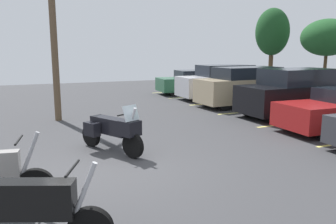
{
  "coord_description": "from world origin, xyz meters",
  "views": [
    {
      "loc": [
        7.38,
        -1.51,
        2.67
      ],
      "look_at": [
        -0.91,
        1.98,
        1.04
      ],
      "focal_mm": 36.12,
      "sensor_mm": 36.0,
      "label": 1
    }
  ],
  "objects_px": {
    "car_silver": "(220,82)",
    "car_black": "(292,93)",
    "car_tan": "(243,86)",
    "utility_pole": "(53,18)",
    "motorcycle_touring": "(112,129)",
    "motorcycle_third": "(33,210)",
    "car_green": "(192,82)"
  },
  "relations": [
    {
      "from": "car_tan",
      "to": "car_black",
      "type": "xyz_separation_m",
      "value": [
        3.04,
        0.26,
        0.0
      ]
    },
    {
      "from": "car_tan",
      "to": "utility_pole",
      "type": "bearing_deg",
      "value": -88.95
    },
    {
      "from": "car_silver",
      "to": "utility_pole",
      "type": "bearing_deg",
      "value": -73.18
    },
    {
      "from": "motorcycle_touring",
      "to": "car_black",
      "type": "height_order",
      "value": "car_black"
    },
    {
      "from": "car_tan",
      "to": "utility_pole",
      "type": "distance_m",
      "value": 9.19
    },
    {
      "from": "car_black",
      "to": "utility_pole",
      "type": "xyz_separation_m",
      "value": [
        -2.89,
        -8.97,
        2.92
      ]
    },
    {
      "from": "motorcycle_touring",
      "to": "car_green",
      "type": "relative_size",
      "value": 0.48
    },
    {
      "from": "car_tan",
      "to": "car_black",
      "type": "height_order",
      "value": "car_black"
    },
    {
      "from": "car_tan",
      "to": "car_green",
      "type": "bearing_deg",
      "value": -178.38
    },
    {
      "from": "car_silver",
      "to": "car_black",
      "type": "xyz_separation_m",
      "value": [
        5.59,
        0.03,
        0.02
      ]
    },
    {
      "from": "car_green",
      "to": "car_tan",
      "type": "bearing_deg",
      "value": 1.62
    },
    {
      "from": "motorcycle_touring",
      "to": "car_black",
      "type": "relative_size",
      "value": 0.48
    },
    {
      "from": "motorcycle_touring",
      "to": "car_green",
      "type": "xyz_separation_m",
      "value": [
        -10.36,
        7.61,
        0.11
      ]
    },
    {
      "from": "car_silver",
      "to": "car_tan",
      "type": "distance_m",
      "value": 2.55
    },
    {
      "from": "car_silver",
      "to": "motorcycle_third",
      "type": "bearing_deg",
      "value": -40.55
    },
    {
      "from": "motorcycle_touring",
      "to": "car_silver",
      "type": "xyz_separation_m",
      "value": [
        -7.71,
        7.99,
        0.32
      ]
    },
    {
      "from": "utility_pole",
      "to": "car_silver",
      "type": "bearing_deg",
      "value": 106.82
    },
    {
      "from": "car_black",
      "to": "utility_pole",
      "type": "distance_m",
      "value": 9.87
    },
    {
      "from": "car_silver",
      "to": "car_black",
      "type": "distance_m",
      "value": 5.59
    },
    {
      "from": "car_black",
      "to": "utility_pole",
      "type": "height_order",
      "value": "utility_pole"
    },
    {
      "from": "car_green",
      "to": "car_tan",
      "type": "relative_size",
      "value": 0.95
    },
    {
      "from": "motorcycle_touring",
      "to": "motorcycle_third",
      "type": "bearing_deg",
      "value": -26.98
    },
    {
      "from": "utility_pole",
      "to": "motorcycle_third",
      "type": "bearing_deg",
      "value": -6.96
    },
    {
      "from": "motorcycle_touring",
      "to": "utility_pole",
      "type": "xyz_separation_m",
      "value": [
        -5.01,
        -0.95,
        3.26
      ]
    },
    {
      "from": "car_green",
      "to": "utility_pole",
      "type": "xyz_separation_m",
      "value": [
        5.36,
        -8.56,
        3.15
      ]
    },
    {
      "from": "motorcycle_third",
      "to": "utility_pole",
      "type": "height_order",
      "value": "utility_pole"
    },
    {
      "from": "motorcycle_touring",
      "to": "car_black",
      "type": "bearing_deg",
      "value": 104.81
    },
    {
      "from": "car_green",
      "to": "utility_pole",
      "type": "bearing_deg",
      "value": -57.97
    },
    {
      "from": "car_silver",
      "to": "car_tan",
      "type": "xyz_separation_m",
      "value": [
        2.54,
        -0.23,
        0.02
      ]
    },
    {
      "from": "car_green",
      "to": "car_tan",
      "type": "distance_m",
      "value": 5.2
    },
    {
      "from": "car_silver",
      "to": "car_black",
      "type": "height_order",
      "value": "car_black"
    },
    {
      "from": "motorcycle_third",
      "to": "car_green",
      "type": "relative_size",
      "value": 0.47
    }
  ]
}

